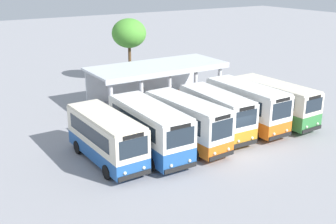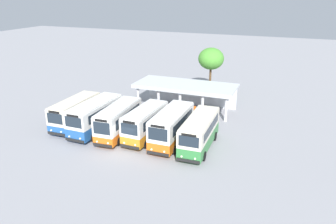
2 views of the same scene
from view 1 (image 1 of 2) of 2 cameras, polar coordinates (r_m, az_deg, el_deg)
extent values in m
plane|color=#939399|center=(29.18, 9.10, -5.25)|extent=(180.00, 180.00, 0.00)
cylinder|color=black|center=(26.13, -3.95, -6.90)|extent=(0.25, 0.91, 0.90)
cylinder|color=black|center=(25.25, -8.21, -8.02)|extent=(0.25, 0.91, 0.90)
cylinder|color=black|center=(29.74, -8.24, -3.80)|extent=(0.25, 0.91, 0.90)
cylinder|color=black|center=(28.96, -12.08, -4.66)|extent=(0.25, 0.91, 0.90)
cube|color=#23569E|center=(27.31, -8.27, -4.98)|extent=(2.46, 7.21, 0.92)
cube|color=beige|center=(26.82, -8.40, -2.40)|extent=(2.46, 7.21, 1.72)
cube|color=beige|center=(26.51, -8.49, -0.54)|extent=(2.38, 6.99, 0.12)
cube|color=black|center=(24.54, -4.50, -8.50)|extent=(2.14, 0.16, 0.28)
cube|color=#1E2833|center=(23.86, -4.66, -4.84)|extent=(1.85, 0.10, 1.12)
cube|color=black|center=(23.59, -4.70, -3.30)|extent=(1.35, 0.09, 0.24)
cube|color=#1E2833|center=(27.34, -6.39, -1.78)|extent=(0.21, 5.71, 0.95)
cube|color=#1E2833|center=(26.47, -10.67, -2.70)|extent=(0.21, 5.71, 0.95)
sphere|color=#EAEACC|center=(24.68, -3.27, -7.50)|extent=(0.20, 0.20, 0.20)
sphere|color=#EAEACC|center=(24.15, -5.82, -8.19)|extent=(0.20, 0.20, 0.20)
cylinder|color=black|center=(27.02, 2.02, -5.97)|extent=(0.23, 0.90, 0.90)
cylinder|color=black|center=(25.95, -2.17, -7.05)|extent=(0.23, 0.90, 0.90)
cylinder|color=black|center=(30.69, -2.77, -2.89)|extent=(0.23, 0.90, 0.90)
cylinder|color=black|center=(29.75, -6.59, -3.71)|extent=(0.23, 0.90, 0.90)
cube|color=#23569E|center=(28.10, -2.51, -3.82)|extent=(2.44, 7.53, 1.18)
cube|color=white|center=(27.59, -2.55, -1.08)|extent=(2.44, 7.53, 1.68)
cube|color=white|center=(27.30, -2.58, 0.70)|extent=(2.37, 7.30, 0.12)
cube|color=black|center=(25.33, 1.71, -7.54)|extent=(2.24, 0.13, 0.28)
cube|color=#1E2833|center=(24.58, 1.69, -3.46)|extent=(1.93, 0.07, 1.09)
cube|color=black|center=(24.33, 1.71, -2.00)|extent=(1.41, 0.07, 0.24)
cube|color=#1E2833|center=(28.20, -0.58, -0.51)|extent=(0.11, 6.00, 0.92)
cube|color=#1E2833|center=(27.14, -4.81, -1.35)|extent=(0.11, 6.00, 0.92)
sphere|color=#EAEACC|center=(25.53, 2.93, -6.57)|extent=(0.20, 0.20, 0.20)
sphere|color=#EAEACC|center=(24.89, 0.44, -7.24)|extent=(0.20, 0.20, 0.20)
cylinder|color=black|center=(28.71, 6.82, -4.57)|extent=(0.27, 0.91, 0.90)
cylinder|color=black|center=(27.48, 3.66, -5.56)|extent=(0.27, 0.91, 0.90)
cylinder|color=black|center=(31.90, 1.42, -2.03)|extent=(0.27, 0.91, 0.90)
cylinder|color=black|center=(30.79, -1.61, -2.80)|extent=(0.27, 0.91, 0.90)
cube|color=orange|center=(29.53, 2.46, -2.98)|extent=(2.57, 7.34, 0.90)
cube|color=silver|center=(29.04, 2.50, -0.40)|extent=(2.57, 7.34, 1.90)
cube|color=silver|center=(28.73, 2.53, 1.50)|extent=(2.49, 7.12, 0.12)
cube|color=black|center=(27.11, 7.22, -5.86)|extent=(2.03, 0.22, 0.28)
cube|color=#1E2833|center=(26.46, 7.31, -2.36)|extent=(1.75, 0.15, 1.23)
cube|color=black|center=(26.20, 7.38, -0.76)|extent=(1.28, 0.13, 0.24)
cube|color=#1E2833|center=(29.73, 3.99, 0.12)|extent=(0.39, 5.77, 1.04)
cube|color=#1E2833|center=(28.50, 0.70, -0.66)|extent=(0.39, 5.77, 1.04)
sphere|color=#EAEACC|center=(27.36, 8.14, -4.96)|extent=(0.20, 0.20, 0.20)
sphere|color=#EAEACC|center=(26.62, 6.29, -5.57)|extent=(0.20, 0.20, 0.20)
cylinder|color=black|center=(30.71, 10.25, -3.17)|extent=(0.25, 0.91, 0.90)
cylinder|color=black|center=(29.48, 7.18, -3.95)|extent=(0.25, 0.91, 0.90)
cylinder|color=black|center=(33.73, 5.70, -0.95)|extent=(0.25, 0.91, 0.90)
cylinder|color=black|center=(32.61, 2.76, -1.57)|extent=(0.25, 0.91, 0.90)
cube|color=orange|center=(31.43, 6.42, -1.58)|extent=(2.36, 6.75, 1.05)
cube|color=silver|center=(30.99, 6.51, 0.82)|extent=(2.36, 6.75, 1.71)
cube|color=silver|center=(30.72, 6.57, 2.45)|extent=(2.29, 6.54, 0.12)
cube|color=black|center=(29.14, 10.36, -4.24)|extent=(2.06, 0.16, 0.28)
cube|color=#1E2833|center=(28.53, 10.51, -0.84)|extent=(1.78, 0.10, 1.11)
cube|color=black|center=(28.31, 10.59, 0.46)|extent=(1.30, 0.09, 0.24)
cube|color=#1E2833|center=(31.68, 7.96, 1.25)|extent=(0.20, 5.35, 0.94)
cube|color=#1E2833|center=(30.44, 4.78, 0.65)|extent=(0.20, 5.35, 0.94)
sphere|color=#EAEACC|center=(29.40, 11.26, -3.43)|extent=(0.20, 0.20, 0.20)
sphere|color=#EAEACC|center=(28.67, 9.47, -3.91)|extent=(0.20, 0.20, 0.20)
cylinder|color=black|center=(32.64, 14.39, -2.14)|extent=(0.23, 0.90, 0.90)
cylinder|color=black|center=(31.15, 11.61, -2.94)|extent=(0.23, 0.90, 0.90)
cylinder|color=black|center=(35.59, 9.24, -0.05)|extent=(0.23, 0.90, 0.90)
cylinder|color=black|center=(34.23, 6.49, -0.69)|extent=(0.23, 0.90, 0.90)
cube|color=orange|center=(33.20, 10.39, -0.64)|extent=(2.35, 7.17, 1.07)
cube|color=white|center=(32.76, 10.54, 1.78)|extent=(2.35, 7.17, 1.86)
cube|color=white|center=(32.49, 10.64, 3.45)|extent=(2.28, 6.95, 0.12)
cube|color=black|center=(30.98, 14.86, -3.17)|extent=(2.18, 0.12, 0.28)
cube|color=#1E2833|center=(30.38, 15.09, 0.20)|extent=(1.88, 0.06, 1.21)
cube|color=black|center=(30.16, 15.21, 1.57)|extent=(1.38, 0.06, 0.24)
cube|color=#1E2833|center=(33.57, 11.85, 2.19)|extent=(0.09, 5.72, 1.02)
cube|color=#1E2833|center=(32.07, 8.93, 1.60)|extent=(0.09, 5.72, 1.02)
sphere|color=#EAEACC|center=(31.33, 15.68, -2.39)|extent=(0.20, 0.20, 0.20)
sphere|color=#EAEACC|center=(30.44, 14.08, -2.87)|extent=(0.20, 0.20, 0.20)
cylinder|color=black|center=(34.63, 17.97, -1.27)|extent=(0.25, 0.91, 0.90)
cylinder|color=black|center=(33.05, 15.66, -2.00)|extent=(0.25, 0.91, 0.90)
cylinder|color=black|center=(37.45, 12.47, 0.69)|extent=(0.25, 0.91, 0.90)
cylinder|color=black|center=(35.99, 10.11, 0.11)|extent=(0.25, 0.91, 0.90)
cube|color=#337F3D|center=(35.07, 14.03, 0.22)|extent=(2.48, 7.54, 1.16)
cube|color=beige|center=(34.68, 14.20, 2.34)|extent=(2.48, 7.54, 1.54)
cube|color=beige|center=(34.47, 14.31, 3.66)|extent=(2.41, 7.31, 0.12)
cube|color=black|center=(32.99, 18.78, -2.21)|extent=(2.12, 0.17, 0.28)
cube|color=#1E2833|center=(32.44, 19.05, 0.85)|extent=(1.83, 0.11, 1.00)
cube|color=black|center=(32.27, 19.16, 1.86)|extent=(1.34, 0.10, 0.24)
cube|color=#1E2833|center=(35.54, 15.29, 2.72)|extent=(0.24, 5.97, 0.84)
cube|color=#1E2833|center=(33.94, 12.83, 2.18)|extent=(0.24, 5.97, 0.84)
sphere|color=#EAEACC|center=(33.36, 19.47, -1.49)|extent=(0.20, 0.20, 0.20)
sphere|color=#EAEACC|center=(32.42, 18.16, -1.92)|extent=(0.20, 0.20, 0.20)
cylinder|color=silver|center=(35.19, -7.69, 1.77)|extent=(0.36, 0.36, 3.20)
cylinder|color=silver|center=(36.40, -3.61, 2.47)|extent=(0.36, 0.36, 3.20)
cylinder|color=silver|center=(37.79, 0.19, 3.12)|extent=(0.36, 0.36, 3.20)
cylinder|color=silver|center=(39.34, 3.71, 3.70)|extent=(0.36, 0.36, 3.20)
cylinder|color=silver|center=(41.03, 6.96, 4.22)|extent=(0.36, 0.36, 3.20)
cube|color=silver|center=(41.49, -3.10, 4.49)|extent=(12.22, 0.20, 3.20)
cube|color=silver|center=(39.14, -1.47, 6.21)|extent=(12.72, 5.34, 0.20)
cube|color=silver|center=(37.02, 0.61, 5.12)|extent=(12.72, 0.10, 0.28)
cylinder|color=slate|center=(39.02, -1.11, 1.50)|extent=(0.03, 0.03, 0.44)
cylinder|color=slate|center=(38.85, -1.56, 1.42)|extent=(0.03, 0.03, 0.44)
cylinder|color=slate|center=(39.31, -1.37, 1.63)|extent=(0.03, 0.03, 0.44)
cylinder|color=slate|center=(39.14, -1.82, 1.55)|extent=(0.03, 0.03, 0.44)
cube|color=#D85919|center=(39.01, -1.47, 1.86)|extent=(0.44, 0.44, 0.04)
cube|color=#D85919|center=(39.12, -1.62, 2.21)|extent=(0.44, 0.04, 0.40)
cylinder|color=slate|center=(39.28, -0.29, 1.62)|extent=(0.03, 0.03, 0.44)
cylinder|color=slate|center=(39.10, -0.73, 1.54)|extent=(0.03, 0.03, 0.44)
cylinder|color=slate|center=(39.57, -0.55, 1.75)|extent=(0.03, 0.03, 0.44)
cylinder|color=slate|center=(39.39, -0.99, 1.67)|extent=(0.03, 0.03, 0.44)
cube|color=#D85919|center=(39.26, -0.64, 1.98)|extent=(0.44, 0.44, 0.04)
cube|color=#D85919|center=(39.37, -0.79, 2.33)|extent=(0.44, 0.04, 0.40)
cylinder|color=slate|center=(39.64, 0.44, 1.78)|extent=(0.03, 0.03, 0.44)
cylinder|color=slate|center=(39.46, 0.00, 1.70)|extent=(0.03, 0.03, 0.44)
cylinder|color=slate|center=(39.93, 0.17, 1.90)|extent=(0.03, 0.03, 0.44)
cylinder|color=slate|center=(39.75, -0.26, 1.83)|extent=(0.03, 0.03, 0.44)
cube|color=#D85919|center=(39.63, 0.09, 2.14)|extent=(0.44, 0.44, 0.04)
cube|color=#D85919|center=(39.73, -0.07, 2.48)|extent=(0.44, 0.04, 0.40)
cylinder|color=slate|center=(39.89, 1.26, 1.88)|extent=(0.03, 0.03, 0.44)
cylinder|color=slate|center=(39.71, 0.83, 1.81)|extent=(0.03, 0.03, 0.44)
cylinder|color=slate|center=(40.18, 0.99, 2.01)|extent=(0.03, 0.03, 0.44)
cylinder|color=slate|center=(40.00, 0.56, 1.93)|extent=(0.03, 0.03, 0.44)
cube|color=#D85919|center=(39.88, 0.91, 2.24)|extent=(0.44, 0.44, 0.04)
cube|color=#D85919|center=(39.98, 0.76, 2.58)|extent=(0.44, 0.04, 0.40)
cylinder|color=slate|center=(40.32, 1.91, 2.06)|extent=(0.03, 0.03, 0.44)
cylinder|color=slate|center=(40.13, 1.49, 1.98)|extent=(0.03, 0.03, 0.44)
cylinder|color=slate|center=(40.60, 1.64, 2.18)|extent=(0.03, 0.03, 0.44)
cylinder|color=slate|center=(40.41, 1.22, 2.11)|extent=(0.03, 0.03, 0.44)
cube|color=#D85919|center=(40.30, 1.57, 2.41)|extent=(0.44, 0.44, 0.04)
cube|color=#D85919|center=(40.40, 1.42, 2.75)|extent=(0.44, 0.04, 0.40)
cylinder|color=brown|center=(46.59, -5.15, 6.46)|extent=(0.32, 0.32, 3.92)
ellipsoid|color=#4C9933|center=(46.01, -5.27, 10.52)|extent=(3.67, 3.67, 3.12)
camera|label=2|loc=(33.03, 70.03, 11.88)|focal=35.50mm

